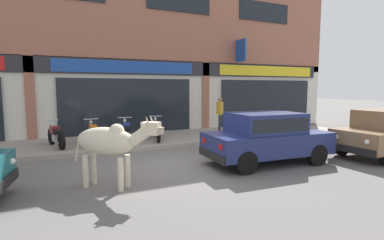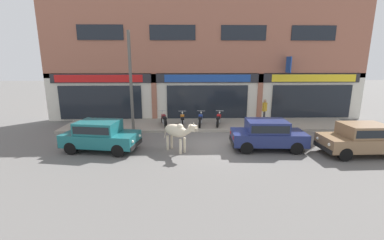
{
  "view_description": "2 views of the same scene",
  "coord_description": "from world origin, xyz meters",
  "px_view_note": "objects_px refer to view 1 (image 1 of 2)",
  "views": [
    {
      "loc": [
        -3.12,
        -7.57,
        2.17
      ],
      "look_at": [
        0.93,
        1.0,
        1.13
      ],
      "focal_mm": 28.0,
      "sensor_mm": 36.0,
      "label": 1
    },
    {
      "loc": [
        -1.7,
        -12.82,
        4.25
      ],
      "look_at": [
        -1.26,
        1.0,
        1.06
      ],
      "focal_mm": 24.0,
      "sensor_mm": 36.0,
      "label": 2
    }
  ],
  "objects_px": {
    "motorcycle_3": "(157,130)",
    "motorcycle_0": "(56,136)",
    "motorcycle_2": "(127,132)",
    "pedestrian": "(220,111)",
    "motorcycle_1": "(94,134)",
    "cow": "(110,142)",
    "car_0": "(266,135)"
  },
  "relations": [
    {
      "from": "cow",
      "to": "car_0",
      "type": "xyz_separation_m",
      "value": [
        4.38,
        0.22,
        -0.19
      ]
    },
    {
      "from": "motorcycle_1",
      "to": "motorcycle_2",
      "type": "distance_m",
      "value": 1.17
    },
    {
      "from": "motorcycle_1",
      "to": "pedestrian",
      "type": "bearing_deg",
      "value": 7.04
    },
    {
      "from": "cow",
      "to": "motorcycle_2",
      "type": "relative_size",
      "value": 0.95
    },
    {
      "from": "car_0",
      "to": "motorcycle_2",
      "type": "height_order",
      "value": "car_0"
    },
    {
      "from": "motorcycle_0",
      "to": "motorcycle_2",
      "type": "height_order",
      "value": "same"
    },
    {
      "from": "motorcycle_0",
      "to": "pedestrian",
      "type": "bearing_deg",
      "value": 4.27
    },
    {
      "from": "car_0",
      "to": "motorcycle_3",
      "type": "relative_size",
      "value": 2.06
    },
    {
      "from": "motorcycle_1",
      "to": "motorcycle_3",
      "type": "relative_size",
      "value": 1.01
    },
    {
      "from": "motorcycle_1",
      "to": "motorcycle_3",
      "type": "height_order",
      "value": "same"
    },
    {
      "from": "motorcycle_0",
      "to": "motorcycle_2",
      "type": "relative_size",
      "value": 0.99
    },
    {
      "from": "car_0",
      "to": "pedestrian",
      "type": "xyz_separation_m",
      "value": [
        1.36,
        4.89,
        0.32
      ]
    },
    {
      "from": "motorcycle_3",
      "to": "pedestrian",
      "type": "relative_size",
      "value": 1.12
    },
    {
      "from": "car_0",
      "to": "motorcycle_0",
      "type": "xyz_separation_m",
      "value": [
        -5.38,
        4.39,
        -0.28
      ]
    },
    {
      "from": "motorcycle_1",
      "to": "pedestrian",
      "type": "height_order",
      "value": "pedestrian"
    },
    {
      "from": "motorcycle_1",
      "to": "motorcycle_2",
      "type": "xyz_separation_m",
      "value": [
        1.17,
        0.04,
        0.0
      ]
    },
    {
      "from": "motorcycle_1",
      "to": "motorcycle_3",
      "type": "xyz_separation_m",
      "value": [
        2.35,
        0.07,
        0.0
      ]
    },
    {
      "from": "motorcycle_1",
      "to": "motorcycle_2",
      "type": "relative_size",
      "value": 1.0
    },
    {
      "from": "cow",
      "to": "motorcycle_1",
      "type": "xyz_separation_m",
      "value": [
        0.22,
        4.43,
        -0.47
      ]
    },
    {
      "from": "motorcycle_2",
      "to": "motorcycle_3",
      "type": "distance_m",
      "value": 1.19
    },
    {
      "from": "pedestrian",
      "to": "motorcycle_3",
      "type": "bearing_deg",
      "value": -169.02
    },
    {
      "from": "motorcycle_0",
      "to": "motorcycle_2",
      "type": "xyz_separation_m",
      "value": [
        2.38,
        -0.14,
        0.0
      ]
    },
    {
      "from": "motorcycle_3",
      "to": "pedestrian",
      "type": "bearing_deg",
      "value": 10.98
    },
    {
      "from": "car_0",
      "to": "motorcycle_0",
      "type": "bearing_deg",
      "value": 140.77
    },
    {
      "from": "motorcycle_2",
      "to": "motorcycle_3",
      "type": "height_order",
      "value": "same"
    },
    {
      "from": "car_0",
      "to": "pedestrian",
      "type": "distance_m",
      "value": 5.09
    },
    {
      "from": "motorcycle_3",
      "to": "motorcycle_0",
      "type": "bearing_deg",
      "value": 178.18
    },
    {
      "from": "motorcycle_0",
      "to": "motorcycle_3",
      "type": "xyz_separation_m",
      "value": [
        3.56,
        -0.11,
        0.0
      ]
    },
    {
      "from": "car_0",
      "to": "motorcycle_0",
      "type": "relative_size",
      "value": 2.07
    },
    {
      "from": "motorcycle_0",
      "to": "motorcycle_1",
      "type": "bearing_deg",
      "value": -8.43
    },
    {
      "from": "motorcycle_2",
      "to": "motorcycle_0",
      "type": "bearing_deg",
      "value": 176.53
    },
    {
      "from": "motorcycle_0",
      "to": "motorcycle_2",
      "type": "distance_m",
      "value": 2.38
    }
  ]
}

